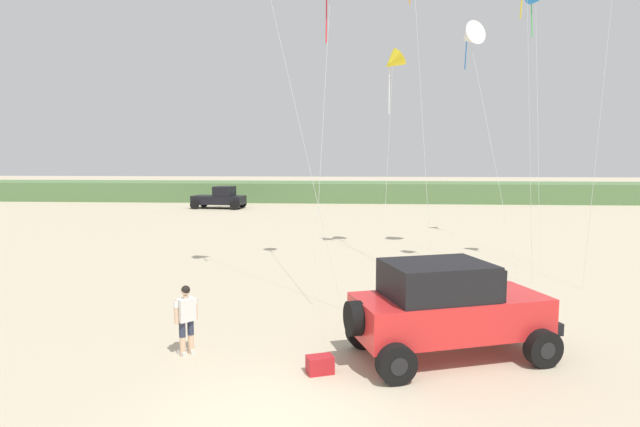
# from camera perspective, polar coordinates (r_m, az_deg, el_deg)

# --- Properties ---
(ground_plane) EXTENTS (220.00, 220.00, 0.00)m
(ground_plane) POSITION_cam_1_polar(r_m,az_deg,el_deg) (9.91, -4.78, -21.79)
(ground_plane) COLOR #C1B293
(dune_ridge) EXTENTS (90.00, 6.73, 1.95)m
(dune_ridge) POSITION_cam_1_polar(r_m,az_deg,el_deg) (54.41, 2.42, 2.42)
(dune_ridge) COLOR #567A47
(dune_ridge) RESTS_ON ground_plane
(jeep) EXTENTS (5.01, 3.60, 2.26)m
(jeep) POSITION_cam_1_polar(r_m,az_deg,el_deg) (12.51, 13.81, -9.95)
(jeep) COLOR red
(jeep) RESTS_ON ground_plane
(person_watching) EXTENTS (0.47, 0.50, 1.67)m
(person_watching) POSITION_cam_1_polar(r_m,az_deg,el_deg) (12.78, -14.50, -10.84)
(person_watching) COLOR #DBB28E
(person_watching) RESTS_ON ground_plane
(cooler_box) EXTENTS (0.65, 0.53, 0.38)m
(cooler_box) POSITION_cam_1_polar(r_m,az_deg,el_deg) (11.65, -0.00, -16.27)
(cooler_box) COLOR #B21E23
(cooler_box) RESTS_ON ground_plane
(distant_pickup) EXTENTS (4.79, 2.85, 1.98)m
(distant_pickup) POSITION_cam_1_polar(r_m,az_deg,el_deg) (47.29, -10.92, 1.68)
(distant_pickup) COLOR black
(distant_pickup) RESTS_ON ground_plane
(kite_orange_streamer) EXTENTS (1.86, 5.63, 10.81)m
(kite_orange_streamer) POSITION_cam_1_polar(r_m,az_deg,el_deg) (26.30, 16.11, 18.19)
(kite_orange_streamer) COLOR white
(kite_orange_streamer) RESTS_ON ground_plane
(kite_black_sled) EXTENTS (1.46, 4.06, 9.78)m
(kite_black_sled) POSITION_cam_1_polar(r_m,az_deg,el_deg) (25.65, 7.99, 16.14)
(kite_black_sled) COLOR yellow
(kite_black_sled) RESTS_ON ground_plane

